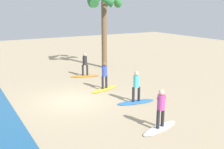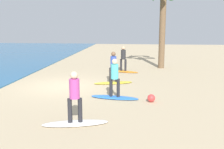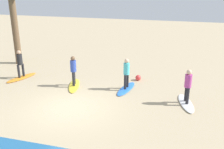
{
  "view_description": "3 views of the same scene",
  "coord_description": "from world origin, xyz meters",
  "px_view_note": "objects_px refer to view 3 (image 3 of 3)",
  "views": [
    {
      "loc": [
        -13.25,
        5.21,
        4.99
      ],
      "look_at": [
        -0.3,
        -2.35,
        1.24
      ],
      "focal_mm": 43.93,
      "sensor_mm": 36.0,
      "label": 1
    },
    {
      "loc": [
        -12.95,
        -3.76,
        3.14
      ],
      "look_at": [
        -1.16,
        -2.63,
        0.89
      ],
      "focal_mm": 42.18,
      "sensor_mm": 36.0,
      "label": 2
    },
    {
      "loc": [
        -4.76,
        10.01,
        5.53
      ],
      "look_at": [
        -1.43,
        -2.07,
        1.06
      ],
      "focal_mm": 42.06,
      "sensor_mm": 36.0,
      "label": 3
    }
  ],
  "objects_px": {
    "surfer_white": "(188,84)",
    "beach_ball": "(138,78)",
    "surfboard_white": "(186,103)",
    "surfboard_yellow": "(74,85)",
    "surfer_yellow": "(73,69)",
    "surfboard_orange": "(22,78)",
    "surfer_blue": "(126,71)",
    "surfer_orange": "(20,62)",
    "surfboard_blue": "(126,89)"
  },
  "relations": [
    {
      "from": "surfboard_blue",
      "to": "surfer_blue",
      "type": "bearing_deg",
      "value": -35.78
    },
    {
      "from": "surfboard_white",
      "to": "surfer_white",
      "type": "xyz_separation_m",
      "value": [
        0.0,
        0.0,
        0.99
      ]
    },
    {
      "from": "surfer_blue",
      "to": "surfboard_orange",
      "type": "xyz_separation_m",
      "value": [
        6.46,
        -0.03,
        -0.99
      ]
    },
    {
      "from": "surfer_blue",
      "to": "surfboard_yellow",
      "type": "xyz_separation_m",
      "value": [
        2.9,
        0.31,
        -0.99
      ]
    },
    {
      "from": "surfer_yellow",
      "to": "surfer_orange",
      "type": "distance_m",
      "value": 3.58
    },
    {
      "from": "surfboard_blue",
      "to": "beach_ball",
      "type": "distance_m",
      "value": 1.6
    },
    {
      "from": "surfboard_orange",
      "to": "surfer_white",
      "type": "bearing_deg",
      "value": 102.15
    },
    {
      "from": "surfboard_blue",
      "to": "surfboard_orange",
      "type": "bearing_deg",
      "value": -81.03
    },
    {
      "from": "surfer_blue",
      "to": "surfer_yellow",
      "type": "xyz_separation_m",
      "value": [
        2.9,
        0.31,
        0.0
      ]
    },
    {
      "from": "surfboard_white",
      "to": "surfboard_yellow",
      "type": "distance_m",
      "value": 6.07
    },
    {
      "from": "surfer_white",
      "to": "beach_ball",
      "type": "xyz_separation_m",
      "value": [
        2.76,
        -2.54,
        -0.87
      ]
    },
    {
      "from": "surfer_yellow",
      "to": "beach_ball",
      "type": "height_order",
      "value": "surfer_yellow"
    },
    {
      "from": "surfer_blue",
      "to": "surfboard_white",
      "type": "bearing_deg",
      "value": 162.52
    },
    {
      "from": "surfer_white",
      "to": "surfboard_yellow",
      "type": "xyz_separation_m",
      "value": [
        6.04,
        -0.67,
        -0.99
      ]
    },
    {
      "from": "surfer_white",
      "to": "surfboard_blue",
      "type": "xyz_separation_m",
      "value": [
        3.14,
        -0.99,
        -0.99
      ]
    },
    {
      "from": "surfboard_blue",
      "to": "surfer_blue",
      "type": "xyz_separation_m",
      "value": [
        0.0,
        0.0,
        0.99
      ]
    },
    {
      "from": "surfer_white",
      "to": "surfboard_orange",
      "type": "distance_m",
      "value": 9.7
    },
    {
      "from": "surfer_yellow",
      "to": "surfboard_yellow",
      "type": "bearing_deg",
      "value": -90.0
    },
    {
      "from": "surfboard_orange",
      "to": "surfboard_yellow",
      "type": "bearing_deg",
      "value": 102.72
    },
    {
      "from": "surfboard_white",
      "to": "surfboard_orange",
      "type": "bearing_deg",
      "value": -110.16
    },
    {
      "from": "surfboard_yellow",
      "to": "surfer_yellow",
      "type": "relative_size",
      "value": 1.28
    },
    {
      "from": "surfboard_yellow",
      "to": "surfer_blue",
      "type": "bearing_deg",
      "value": 79.03
    },
    {
      "from": "surfer_blue",
      "to": "surfboard_yellow",
      "type": "height_order",
      "value": "surfer_blue"
    },
    {
      "from": "surfboard_blue",
      "to": "beach_ball",
      "type": "height_order",
      "value": "beach_ball"
    },
    {
      "from": "surfer_blue",
      "to": "surfboard_yellow",
      "type": "bearing_deg",
      "value": 6.17
    },
    {
      "from": "surfboard_blue",
      "to": "surfboard_yellow",
      "type": "height_order",
      "value": "same"
    },
    {
      "from": "surfboard_blue",
      "to": "surfer_white",
      "type": "bearing_deg",
      "value": 81.74
    },
    {
      "from": "surfboard_blue",
      "to": "beach_ball",
      "type": "relative_size",
      "value": 6.48
    },
    {
      "from": "surfboard_white",
      "to": "surfer_blue",
      "type": "relative_size",
      "value": 1.28
    },
    {
      "from": "surfboard_orange",
      "to": "beach_ball",
      "type": "relative_size",
      "value": 6.48
    },
    {
      "from": "surfboard_blue",
      "to": "surfer_yellow",
      "type": "distance_m",
      "value": 3.08
    },
    {
      "from": "surfboard_white",
      "to": "beach_ball",
      "type": "height_order",
      "value": "beach_ball"
    },
    {
      "from": "surfer_white",
      "to": "surfer_blue",
      "type": "distance_m",
      "value": 3.29
    },
    {
      "from": "surfboard_yellow",
      "to": "beach_ball",
      "type": "bearing_deg",
      "value": 102.49
    },
    {
      "from": "surfboard_blue",
      "to": "surfboard_yellow",
      "type": "distance_m",
      "value": 2.92
    },
    {
      "from": "beach_ball",
      "to": "surfboard_orange",
      "type": "bearing_deg",
      "value": 12.56
    },
    {
      "from": "surfer_yellow",
      "to": "surfboard_orange",
      "type": "height_order",
      "value": "surfer_yellow"
    },
    {
      "from": "surfer_blue",
      "to": "beach_ball",
      "type": "relative_size",
      "value": 5.06
    },
    {
      "from": "surfer_blue",
      "to": "beach_ball",
      "type": "xyz_separation_m",
      "value": [
        -0.38,
        -1.55,
        -0.87
      ]
    },
    {
      "from": "surfboard_white",
      "to": "surfboard_yellow",
      "type": "bearing_deg",
      "value": -110.49
    },
    {
      "from": "surfboard_yellow",
      "to": "beach_ball",
      "type": "xyz_separation_m",
      "value": [
        -3.28,
        -1.86,
        0.12
      ]
    },
    {
      "from": "surfer_orange",
      "to": "beach_ball",
      "type": "relative_size",
      "value": 5.06
    },
    {
      "from": "surfboard_blue",
      "to": "surfer_orange",
      "type": "bearing_deg",
      "value": -81.03
    },
    {
      "from": "surfboard_blue",
      "to": "surfboard_yellow",
      "type": "bearing_deg",
      "value": -74.62
    },
    {
      "from": "surfer_orange",
      "to": "surfboard_yellow",
      "type": "bearing_deg",
      "value": 174.53
    },
    {
      "from": "surfboard_yellow",
      "to": "surfboard_orange",
      "type": "xyz_separation_m",
      "value": [
        3.56,
        -0.34,
        0.0
      ]
    },
    {
      "from": "surfboard_yellow",
      "to": "surfer_orange",
      "type": "height_order",
      "value": "surfer_orange"
    },
    {
      "from": "surfer_white",
      "to": "surfer_blue",
      "type": "bearing_deg",
      "value": -17.48
    },
    {
      "from": "surfer_orange",
      "to": "beach_ball",
      "type": "height_order",
      "value": "surfer_orange"
    },
    {
      "from": "surfer_blue",
      "to": "surfer_orange",
      "type": "distance_m",
      "value": 6.46
    }
  ]
}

